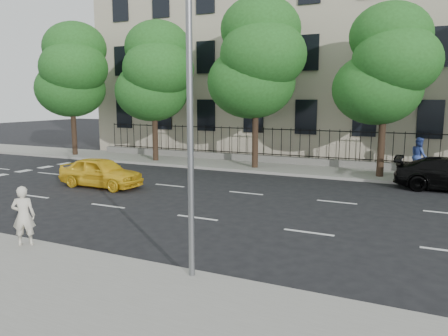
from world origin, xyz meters
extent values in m
plane|color=black|center=(0.00, 0.00, 0.00)|extent=(120.00, 120.00, 0.00)
cube|color=gray|center=(0.00, -4.00, 0.07)|extent=(60.00, 4.00, 0.15)
cube|color=gray|center=(0.00, 14.00, 0.07)|extent=(60.00, 4.00, 0.15)
cube|color=#B3A68E|center=(0.00, 23.00, 9.00)|extent=(34.00, 12.00, 18.00)
cube|color=slate|center=(0.00, 15.70, 0.35)|extent=(30.00, 0.50, 0.40)
cube|color=black|center=(0.00, 15.70, 0.65)|extent=(28.80, 0.05, 0.05)
cube|color=black|center=(0.00, 15.70, 2.25)|extent=(28.80, 0.05, 0.05)
cylinder|color=slate|center=(2.50, -2.30, 4.15)|extent=(0.14, 0.14, 8.00)
cylinder|color=#382619|center=(-16.00, 13.20, 1.72)|extent=(0.36, 0.36, 3.15)
ellipsoid|color=#22561C|center=(-16.40, 13.50, 4.86)|extent=(4.94, 4.94, 4.06)
ellipsoid|color=#22561C|center=(-15.50, 13.00, 6.29)|extent=(4.68, 4.68, 3.85)
ellipsoid|color=#22561C|center=(-15.90, 13.60, 7.72)|extent=(4.42, 4.42, 3.64)
cylinder|color=#382619|center=(-9.00, 13.20, 1.64)|extent=(0.36, 0.36, 2.97)
ellipsoid|color=#22561C|center=(-9.40, 13.50, 4.62)|extent=(4.75, 4.75, 3.90)
ellipsoid|color=#22561C|center=(-8.50, 13.00, 6.00)|extent=(4.50, 4.50, 3.70)
ellipsoid|color=#22561C|center=(-8.90, 13.60, 7.38)|extent=(4.25, 4.25, 3.50)
cylinder|color=#382619|center=(-2.00, 13.20, 1.81)|extent=(0.36, 0.36, 3.32)
ellipsoid|color=#22561C|center=(-2.40, 13.50, 5.09)|extent=(5.13, 5.13, 4.21)
ellipsoid|color=#22561C|center=(-1.50, 13.00, 6.58)|extent=(4.86, 4.86, 4.00)
ellipsoid|color=#22561C|center=(-1.90, 13.60, 8.06)|extent=(4.59, 4.59, 3.78)
cylinder|color=#382619|center=(5.00, 13.20, 1.69)|extent=(0.36, 0.36, 3.08)
ellipsoid|color=#22561C|center=(4.60, 13.50, 4.67)|extent=(4.56, 4.56, 3.74)
ellipsoid|color=#22561C|center=(5.50, 13.00, 5.99)|extent=(4.32, 4.32, 3.55)
ellipsoid|color=#22561C|center=(5.10, 13.60, 7.31)|extent=(4.08, 4.08, 3.36)
imported|color=yellow|center=(-6.78, 5.33, 0.71)|extent=(4.21, 1.75, 1.43)
imported|color=beige|center=(-2.71, -2.46, 0.99)|extent=(0.73, 0.68, 1.67)
imported|color=#334A9C|center=(6.79, 14.81, 1.14)|extent=(1.03, 1.16, 1.99)
camera|label=1|loc=(7.25, -10.61, 4.17)|focal=35.00mm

